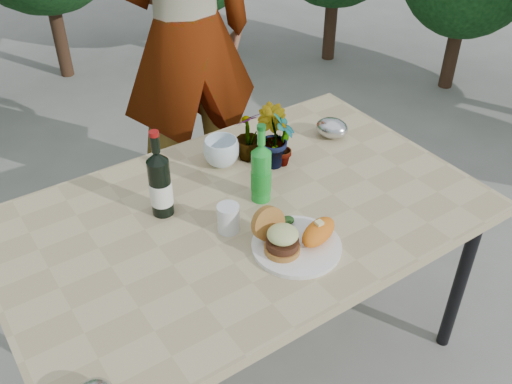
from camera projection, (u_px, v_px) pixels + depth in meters
ground at (245, 352)px, 2.36m from camera, size 80.00×80.00×0.00m
patio_table at (243, 224)px, 1.94m from camera, size 1.60×1.00×0.75m
dinner_plate at (296, 246)px, 1.76m from camera, size 0.28×0.28×0.01m
burger_stack at (279, 236)px, 1.72m from camera, size 0.11×0.16×0.11m
sweet_potato at (318, 232)px, 1.75m from camera, size 0.17×0.12×0.06m
grilled_veg at (283, 223)px, 1.82m from camera, size 0.08×0.05×0.03m
wine_bottle at (160, 184)px, 1.84m from camera, size 0.08×0.08×0.31m
sparkling_water at (261, 173)px, 1.90m from camera, size 0.07×0.07×0.29m
plastic_cup at (228, 218)px, 1.81m from camera, size 0.07×0.07×0.09m
seedling_left at (283, 140)px, 2.07m from camera, size 0.13×0.13×0.21m
seedling_mid at (271, 137)px, 2.07m from camera, size 0.11×0.14×0.23m
seedling_right at (249, 136)px, 2.12m from camera, size 0.12×0.12×0.19m
blue_bowl at (221, 152)px, 2.11m from camera, size 0.18×0.18×0.10m
foil_packet_right at (332, 128)px, 2.27m from camera, size 0.16×0.17×0.08m
person at (186, 36)px, 2.61m from camera, size 0.76×0.55×1.91m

